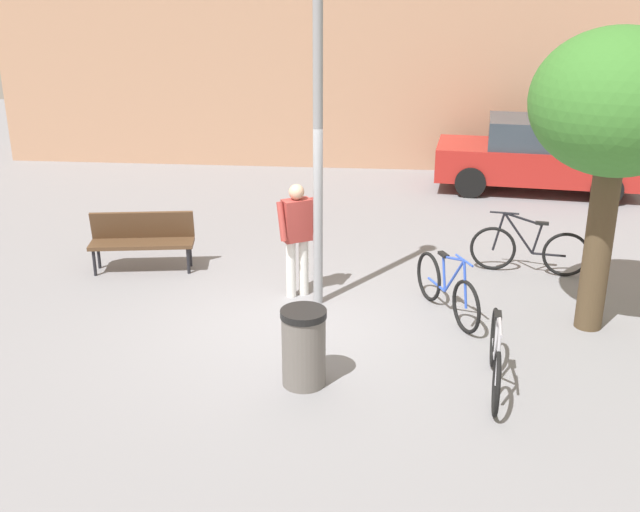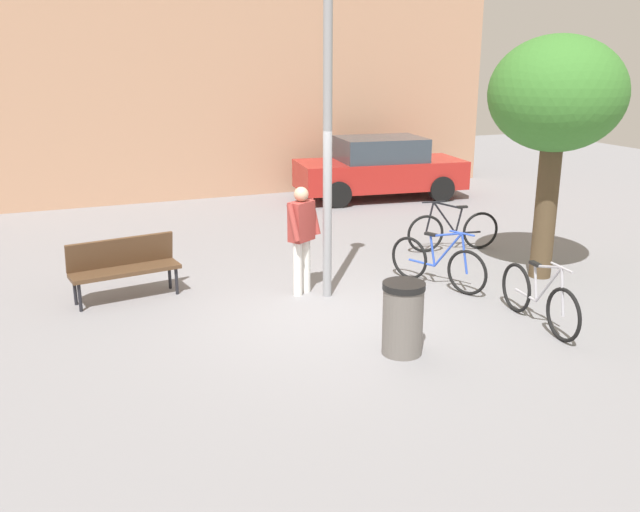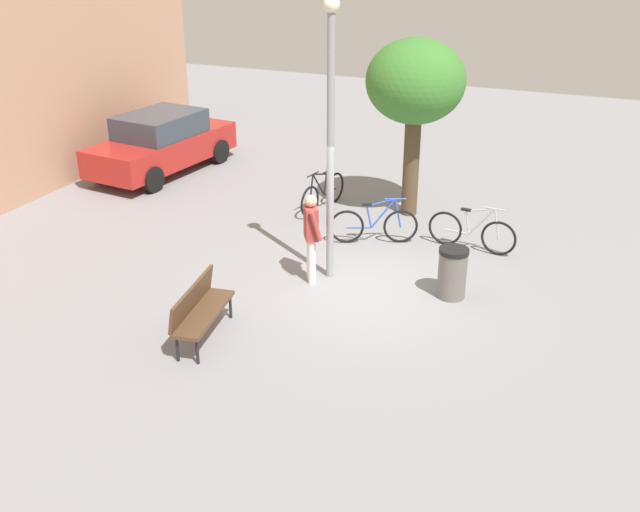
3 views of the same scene
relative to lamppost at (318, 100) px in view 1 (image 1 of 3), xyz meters
The scene contains 10 objects.
ground_plane 2.98m from the lamppost, 106.63° to the right, with size 36.00×36.00×0.00m, color gray.
lamppost is the anchor object (origin of this frame).
person_by_lamppost 1.95m from the lamppost, 144.20° to the left, with size 0.62×0.50×1.67m.
park_bench 3.84m from the lamppost, 159.92° to the left, with size 1.65×0.72×0.92m.
plaza_tree 3.67m from the lamppost, ahead, with size 2.10×2.10×3.86m.
bicycle_black 4.26m from the lamppost, 24.72° to the left, with size 1.79×0.34×0.97m.
bicycle_silver 3.97m from the lamppost, 44.48° to the right, with size 0.22×1.81×0.97m.
bicycle_blue 3.08m from the lamppost, ahead, with size 0.77×1.68×0.97m.
parked_car_red 7.82m from the lamppost, 57.30° to the left, with size 4.37×2.20×1.55m.
trash_bin 3.32m from the lamppost, 88.54° to the right, with size 0.52×0.52×0.92m.
Camera 1 is at (1.19, -9.16, 4.43)m, focal length 42.77 mm.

